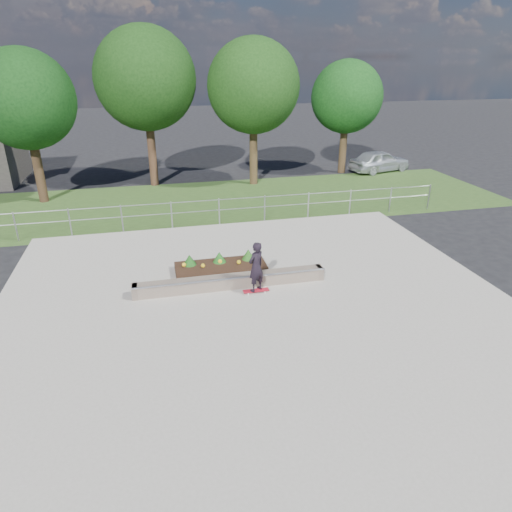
{
  "coord_description": "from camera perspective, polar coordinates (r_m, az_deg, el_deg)",
  "views": [
    {
      "loc": [
        -2.72,
        -10.89,
        6.67
      ],
      "look_at": [
        0.2,
        1.5,
        1.1
      ],
      "focal_mm": 32.0,
      "sensor_mm": 36.0,
      "label": 1
    }
  ],
  "objects": [
    {
      "name": "parked_car",
      "position": [
        30.23,
        15.2,
        11.41
      ],
      "size": [
        4.24,
        2.5,
        1.35
      ],
      "primitive_type": "imported",
      "rotation": [
        0.0,
        0.0,
        1.81
      ],
      "color": "#B8BCC2",
      "rests_on": "ground"
    },
    {
      "name": "concrete_slab",
      "position": [
        13.04,
        0.66,
        -6.98
      ],
      "size": [
        15.0,
        15.0,
        0.06
      ],
      "primitive_type": "cube",
      "color": "gray",
      "rests_on": "ground"
    },
    {
      "name": "tree_mid_right",
      "position": [
        25.57,
        -0.33,
        20.42
      ],
      "size": [
        4.9,
        4.9,
        7.7
      ],
      "color": "#352515",
      "rests_on": "ground"
    },
    {
      "name": "tree_mid_left",
      "position": [
        25.91,
        -13.66,
        20.69
      ],
      "size": [
        5.25,
        5.25,
        8.25
      ],
      "color": "#351F15",
      "rests_on": "ground"
    },
    {
      "name": "tree_far_right",
      "position": [
        28.95,
        11.28,
        18.88
      ],
      "size": [
        4.2,
        4.2,
        6.6
      ],
      "color": "#342415",
      "rests_on": "ground"
    },
    {
      "name": "tree_far_left",
      "position": [
        24.53,
        -26.91,
        17.01
      ],
      "size": [
        4.55,
        4.55,
        7.15
      ],
      "color": "black",
      "rests_on": "ground"
    },
    {
      "name": "grass_verge",
      "position": [
        23.04,
        -5.95,
        6.71
      ],
      "size": [
        30.0,
        8.0,
        0.02
      ],
      "primitive_type": "cube",
      "color": "#2C471C",
      "rests_on": "ground"
    },
    {
      "name": "skateboarder",
      "position": [
        13.59,
        0.0,
        -1.4
      ],
      "size": [
        0.8,
        0.62,
        1.65
      ],
      "color": "silver",
      "rests_on": "concrete_slab"
    },
    {
      "name": "planter_bed",
      "position": [
        15.31,
        -4.46,
        -1.25
      ],
      "size": [
        3.0,
        1.2,
        0.61
      ],
      "color": "black",
      "rests_on": "concrete_slab"
    },
    {
      "name": "ground",
      "position": [
        13.05,
        0.66,
        -7.09
      ],
      "size": [
        120.0,
        120.0,
        0.0
      ],
      "primitive_type": "plane",
      "color": "black",
      "rests_on": "ground"
    },
    {
      "name": "grind_ledge",
      "position": [
        14.21,
        -3.14,
        -3.19
      ],
      "size": [
        6.0,
        0.44,
        0.43
      ],
      "color": "brown",
      "rests_on": "concrete_slab"
    },
    {
      "name": "fence",
      "position": [
        19.5,
        -4.64,
        5.95
      ],
      "size": [
        20.06,
        0.06,
        1.2
      ],
      "color": "#919499",
      "rests_on": "ground"
    }
  ]
}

